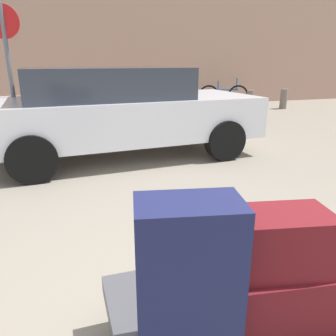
{
  "coord_description": "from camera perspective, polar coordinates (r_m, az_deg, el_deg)",
  "views": [
    {
      "loc": [
        -0.77,
        -1.2,
        1.51
      ],
      "look_at": [
        0.0,
        1.2,
        0.69
      ],
      "focal_mm": 35.15,
      "sensor_mm": 36.0,
      "label": 1
    }
  ],
  "objects": [
    {
      "name": "bollard_corner",
      "position": [
        11.76,
        19.41,
        11.22
      ],
      "size": [
        0.23,
        0.23,
        0.64
      ],
      "primitive_type": "cylinder",
      "color": "#72665B",
      "rests_on": "ground_plane"
    },
    {
      "name": "bollard_kerb_far",
      "position": [
        11.05,
        14.01,
        11.32
      ],
      "size": [
        0.23,
        0.23,
        0.64
      ],
      "primitive_type": "cylinder",
      "color": "#72665B",
      "rests_on": "ground_plane"
    },
    {
      "name": "bicycle_leaning",
      "position": [
        12.01,
        9.59,
        12.35
      ],
      "size": [
        1.71,
        0.54,
        0.96
      ],
      "color": "black",
      "rests_on": "ground_plane"
    },
    {
      "name": "duffel_bag_maroon_rear_left",
      "position": [
        1.71,
        18.07,
        -20.02
      ],
      "size": [
        0.58,
        0.38,
        0.28
      ],
      "primitive_type": "cube",
      "rotation": [
        0.0,
        0.0,
        -0.14
      ],
      "color": "maroon",
      "rests_on": "luggage_cart"
    },
    {
      "name": "luggage_cart",
      "position": [
        1.89,
        12.2,
        -23.5
      ],
      "size": [
        1.29,
        0.86,
        0.34
      ],
      "color": "#4C4C51",
      "rests_on": "ground_plane"
    },
    {
      "name": "no_parking_sign",
      "position": [
        5.95,
        -25.87,
        15.69
      ],
      "size": [
        0.49,
        0.14,
        2.33
      ],
      "color": "slate",
      "rests_on": "ground_plane"
    },
    {
      "name": "bollard_kerb_near",
      "position": [
        9.94,
        0.78,
        11.15
      ],
      "size": [
        0.23,
        0.23,
        0.64
      ],
      "primitive_type": "cylinder",
      "color": "#72665B",
      "rests_on": "ground_plane"
    },
    {
      "name": "duffel_bag_olive_front_right",
      "position": [
        2.02,
        15.73,
        -12.71
      ],
      "size": [
        0.61,
        0.32,
        0.32
      ],
      "primitive_type": "cube",
      "rotation": [
        0.0,
        0.0,
        0.04
      ],
      "color": "#4C5128",
      "rests_on": "luggage_cart"
    },
    {
      "name": "duffel_bag_maroon_topmost_pile",
      "position": [
        1.56,
        19.07,
        -11.9
      ],
      "size": [
        0.46,
        0.34,
        0.27
      ],
      "primitive_type": "cube",
      "rotation": [
        0.0,
        0.0,
        -0.19
      ],
      "color": "maroon",
      "rests_on": "duffel_bag_maroon_rear_left"
    },
    {
      "name": "bollard_kerb_mid",
      "position": [
        10.51,
        8.67,
        11.32
      ],
      "size": [
        0.23,
        0.23,
        0.64
      ],
      "primitive_type": "cylinder",
      "color": "#72665B",
      "rests_on": "ground_plane"
    },
    {
      "name": "parked_car",
      "position": [
        5.43,
        -8.48,
        9.91
      ],
      "size": [
        4.41,
        2.14,
        1.42
      ],
      "color": "silver",
      "rests_on": "ground_plane"
    },
    {
      "name": "suitcase_navy_rear_right",
      "position": [
        1.37,
        3.43,
        -19.01
      ],
      "size": [
        0.45,
        0.32,
        0.69
      ],
      "primitive_type": "cube",
      "rotation": [
        0.0,
        0.0,
        -0.2
      ],
      "color": "#191E47",
      "rests_on": "luggage_cart"
    }
  ]
}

